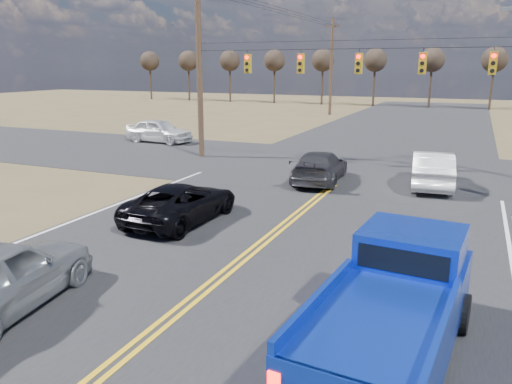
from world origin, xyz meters
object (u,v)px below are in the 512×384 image
at_px(dgrey_car_queue, 320,167).
at_px(cross_car_west, 159,131).
at_px(pickup_truck, 394,308).
at_px(black_suv, 182,202).
at_px(white_car_queue, 432,169).

relative_size(dgrey_car_queue, cross_car_west, 1.01).
height_order(pickup_truck, black_suv, pickup_truck).
height_order(pickup_truck, dgrey_car_queue, pickup_truck).
relative_size(pickup_truck, dgrey_car_queue, 1.19).
bearing_deg(white_car_queue, cross_car_west, -24.70).
bearing_deg(black_suv, cross_car_west, -51.44).
bearing_deg(white_car_queue, pickup_truck, 85.92).
xyz_separation_m(pickup_truck, dgrey_car_queue, (-5.30, 13.35, -0.32)).
height_order(black_suv, dgrey_car_queue, dgrey_car_queue).
height_order(black_suv, cross_car_west, cross_car_west).
bearing_deg(white_car_queue, dgrey_car_queue, 5.85).
distance_m(black_suv, white_car_queue, 11.43).
xyz_separation_m(black_suv, dgrey_car_queue, (2.61, 7.68, 0.04)).
bearing_deg(pickup_truck, cross_car_west, 137.47).
relative_size(black_suv, white_car_queue, 1.00).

